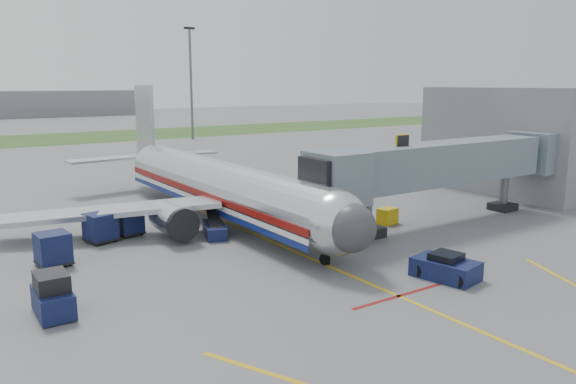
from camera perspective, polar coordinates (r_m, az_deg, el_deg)
ground at (r=31.61m, az=6.00°, el=-8.27°), size 400.00×400.00×0.00m
grass_strip at (r=114.88m, az=-24.29°, el=4.86°), size 300.00×25.00×0.01m
apron_markings at (r=26.78m, az=16.45°, el=-12.33°), size 21.52×50.00×0.01m
airliner at (r=43.34m, az=-6.97°, el=0.62°), size 32.10×35.67×10.25m
jet_bridge at (r=42.91m, az=15.05°, el=2.68°), size 25.30×4.00×6.90m
terminal at (r=59.45m, az=22.37°, el=4.98°), size 10.00×16.00×10.00m
light_mast_right at (r=107.34m, az=-9.83°, el=11.07°), size 2.00×0.44×20.40m
pushback_tug at (r=31.80m, az=15.72°, el=-7.41°), size 2.72×3.73×1.41m
baggage_tug at (r=28.03m, az=-22.79°, el=-9.76°), size 1.52×2.87×1.99m
baggage_cart_a at (r=39.30m, az=-18.51°, el=-3.44°), size 2.19×2.19×1.94m
baggage_cart_b at (r=35.25m, az=-22.77°, el=-5.37°), size 1.95×1.95×1.94m
baggage_cart_c at (r=40.49m, az=-15.88°, el=-2.97°), size 1.94×1.94×1.79m
belt_loader at (r=39.24m, az=-7.48°, el=-3.72°), size 2.37×4.18×1.98m
ground_power_cart at (r=42.80m, az=10.07°, el=-2.43°), size 1.63×1.22×1.18m
ramp_worker at (r=41.85m, az=-19.99°, el=-2.88°), size 0.72×0.71×1.68m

